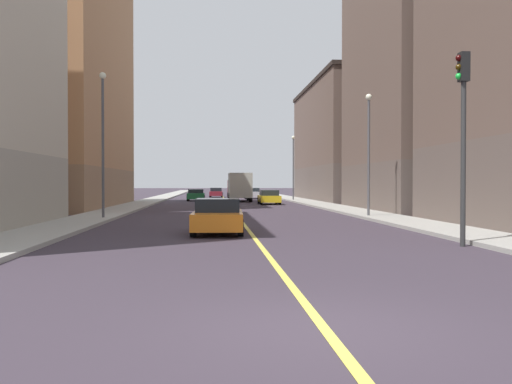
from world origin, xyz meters
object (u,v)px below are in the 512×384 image
at_px(building_left_mid, 426,73).
at_px(car_silver, 252,193).
at_px(building_right_midblock, 60,61).
at_px(street_lamp_right_near, 103,130).
at_px(traffic_light_left_near, 463,121).
at_px(car_maroon, 216,193).
at_px(car_yellow, 269,197).
at_px(box_truck, 239,186).
at_px(car_green, 196,195).
at_px(street_lamp_left_far, 293,161).
at_px(street_lamp_left_near, 369,141).
at_px(car_orange, 218,217).
at_px(building_left_far, 348,142).

xyz_separation_m(building_left_mid, car_silver, (-10.11, 30.43, -9.09)).
relative_size(building_right_midblock, street_lamp_right_near, 3.06).
height_order(traffic_light_left_near, car_maroon, traffic_light_left_near).
xyz_separation_m(car_yellow, box_truck, (-2.32, 8.04, 0.93)).
bearing_deg(car_green, building_left_mid, -53.46).
bearing_deg(street_lamp_left_far, car_silver, 112.23).
height_order(building_right_midblock, street_lamp_right_near, building_right_midblock).
bearing_deg(car_silver, street_lamp_left_far, -67.77).
bearing_deg(car_yellow, car_green, 124.15).
relative_size(street_lamp_right_near, box_truck, 1.05).
bearing_deg(building_left_mid, car_green, 126.54).
relative_size(building_left_mid, traffic_light_left_near, 3.25).
bearing_deg(building_right_midblock, car_yellow, 17.12).
bearing_deg(box_truck, traffic_light_left_near, -83.52).
bearing_deg(street_lamp_right_near, street_lamp_left_near, 2.75).
bearing_deg(traffic_light_left_near, building_left_mid, 71.47).
height_order(car_maroon, box_truck, box_truck).
bearing_deg(car_maroon, building_right_midblock, -112.34).
distance_m(building_right_midblock, street_lamp_right_near, 18.35).
xyz_separation_m(car_maroon, car_orange, (-0.34, -54.79, 0.02)).
height_order(car_yellow, box_truck, box_truck).
relative_size(building_left_mid, car_maroon, 4.54).
height_order(building_left_mid, street_lamp_left_near, building_left_mid).
distance_m(building_left_mid, traffic_light_left_near, 23.89).
bearing_deg(car_green, car_orange, -87.15).
bearing_deg(building_left_far, street_lamp_left_near, -101.77).
height_order(building_left_mid, building_right_midblock, building_right_midblock).
xyz_separation_m(car_yellow, car_silver, (-0.25, 17.99, -0.00)).
bearing_deg(traffic_light_left_near, street_lamp_left_far, 88.65).
xyz_separation_m(building_left_far, car_yellow, (-9.86, -10.07, -5.81)).
bearing_deg(car_maroon, traffic_light_left_near, -83.18).
bearing_deg(building_right_midblock, street_lamp_left_near, -35.91).
relative_size(building_left_mid, building_left_far, 0.81).
bearing_deg(building_left_mid, street_lamp_left_near, -128.61).
xyz_separation_m(building_left_far, street_lamp_left_near, (-6.35, -30.45, -2.17)).
relative_size(street_lamp_left_far, car_yellow, 1.54).
xyz_separation_m(traffic_light_left_near, car_green, (-9.46, 44.66, -3.24)).
distance_m(building_left_mid, box_truck, 25.19).
height_order(car_yellow, car_green, car_yellow).
bearing_deg(building_right_midblock, street_lamp_right_near, -68.06).
bearing_deg(car_yellow, street_lamp_right_near, -117.42).
relative_size(car_green, car_orange, 0.92).
relative_size(building_left_far, street_lamp_right_near, 3.17).
bearing_deg(car_green, building_right_midblock, -123.52).
height_order(building_right_midblock, box_truck, building_right_midblock).
xyz_separation_m(street_lamp_left_near, car_orange, (-8.51, -8.99, -3.63)).
bearing_deg(street_lamp_left_far, building_right_midblock, -145.86).
distance_m(car_green, car_silver, 10.24).
bearing_deg(building_left_mid, car_maroon, 110.97).
height_order(car_green, car_maroon, car_maroon).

